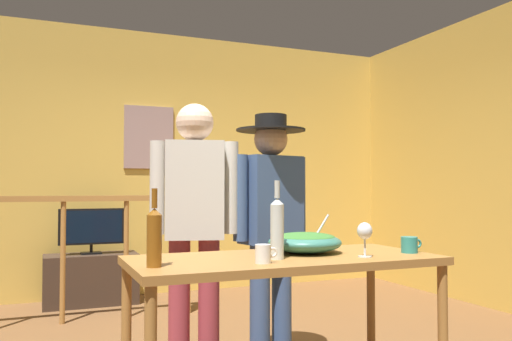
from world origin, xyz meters
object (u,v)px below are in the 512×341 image
at_px(person_standing_right, 271,216).
at_px(wine_bottle_clear, 277,227).
at_px(stair_railing, 87,241).
at_px(mug_white, 264,254).
at_px(salad_bowl, 305,241).
at_px(mug_teal, 410,245).
at_px(flat_screen_tv, 92,227).
at_px(serving_table, 284,273).
at_px(wine_glass, 365,232).
at_px(tv_console, 91,279).
at_px(person_standing_left, 194,216).
at_px(wine_bottle_amber, 154,236).
at_px(framed_picture, 149,137).

bearing_deg(person_standing_right, wine_bottle_clear, 53.52).
xyz_separation_m(stair_railing, mug_white, (0.56, -2.61, 0.16)).
bearing_deg(salad_bowl, mug_teal, -22.52).
distance_m(flat_screen_tv, wine_bottle_clear, 3.24).
height_order(serving_table, wine_bottle_clear, wine_bottle_clear).
height_order(wine_glass, person_standing_right, person_standing_right).
distance_m(tv_console, mug_white, 3.40).
height_order(tv_console, mug_white, mug_white).
bearing_deg(mug_white, person_standing_left, 94.03).
relative_size(wine_glass, wine_bottle_amber, 0.50).
relative_size(stair_railing, mug_teal, 22.38).
relative_size(wine_glass, mug_white, 1.58).
bearing_deg(salad_bowl, tv_console, 105.01).
bearing_deg(serving_table, framed_picture, 90.43).
height_order(serving_table, wine_bottle_amber, wine_bottle_amber).
height_order(serving_table, mug_white, mug_white).
height_order(salad_bowl, mug_white, salad_bowl).
height_order(salad_bowl, mug_teal, salad_bowl).
bearing_deg(framed_picture, wine_bottle_clear, -90.85).
bearing_deg(flat_screen_tv, person_standing_left, -80.54).
bearing_deg(wine_bottle_clear, mug_teal, -2.77).
distance_m(wine_bottle_amber, person_standing_right, 1.27).
height_order(mug_teal, person_standing_right, person_standing_right).
xyz_separation_m(wine_bottle_clear, mug_teal, (0.76, -0.04, -0.11)).
relative_size(flat_screen_tv, mug_teal, 5.14).
relative_size(flat_screen_tv, serving_table, 0.41).
distance_m(framed_picture, person_standing_left, 2.78).
relative_size(flat_screen_tv, person_standing_left, 0.38).
bearing_deg(stair_railing, salad_bowl, -68.58).
height_order(stair_railing, serving_table, stair_railing).
xyz_separation_m(stair_railing, person_standing_right, (1.01, -1.69, 0.28)).
bearing_deg(flat_screen_tv, salad_bowl, -74.84).
bearing_deg(tv_console, serving_table, -78.26).
relative_size(tv_console, mug_teal, 7.32).
xyz_separation_m(framed_picture, person_standing_left, (-0.23, -2.68, -0.73)).
bearing_deg(person_standing_left, wine_bottle_amber, 78.25).
height_order(framed_picture, stair_railing, framed_picture).
relative_size(framed_picture, person_standing_right, 0.42).
relative_size(salad_bowl, wine_glass, 2.27).
xyz_separation_m(wine_bottle_clear, person_standing_right, (0.33, 0.83, 0.01)).
height_order(mug_white, person_standing_right, person_standing_right).
distance_m(stair_railing, wine_bottle_clear, 2.61).
height_order(tv_console, person_standing_left, person_standing_left).
distance_m(stair_railing, person_standing_left, 1.78).
distance_m(mug_white, mug_teal, 0.87).
bearing_deg(framed_picture, stair_railing, -126.25).
distance_m(flat_screen_tv, serving_table, 3.16).
height_order(salad_bowl, wine_bottle_amber, wine_bottle_amber).
bearing_deg(serving_table, mug_teal, -10.24).
bearing_deg(person_standing_left, stair_railing, -59.23).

